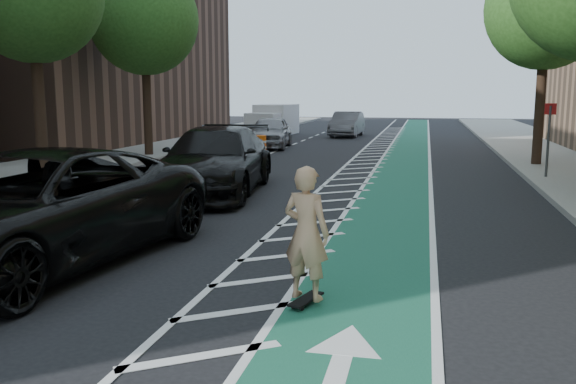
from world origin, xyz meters
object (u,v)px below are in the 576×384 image
(skateboarder, at_px, (306,233))
(suv_near, at_px, (34,209))
(barrel_a, at_px, (112,190))
(suv_far, at_px, (215,161))

(skateboarder, bearing_deg, suv_near, 6.42)
(barrel_a, bearing_deg, skateboarder, -44.36)
(suv_far, bearing_deg, barrel_a, -132.58)
(barrel_a, bearing_deg, suv_near, -74.58)
(suv_near, distance_m, suv_far, 7.56)
(skateboarder, bearing_deg, barrel_a, -27.21)
(suv_near, relative_size, barrel_a, 7.82)
(suv_near, xyz_separation_m, suv_far, (0.43, 7.55, -0.03))
(skateboarder, relative_size, barrel_a, 2.05)
(suv_near, relative_size, suv_far, 1.07)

